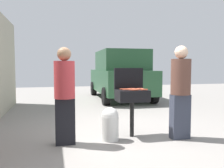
% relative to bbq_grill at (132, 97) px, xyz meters
% --- Properties ---
extents(ground_plane, '(24.00, 24.00, 0.00)m').
position_rel_bbq_grill_xyz_m(ground_plane, '(-0.13, 0.02, -0.78)').
color(ground_plane, gray).
extents(bbq_grill, '(0.60, 0.44, 0.92)m').
position_rel_bbq_grill_xyz_m(bbq_grill, '(0.00, 0.00, 0.00)').
color(bbq_grill, black).
rests_on(bbq_grill, ground).
extents(grill_lid_open, '(0.60, 0.05, 0.42)m').
position_rel_bbq_grill_xyz_m(grill_lid_open, '(0.00, 0.22, 0.35)').
color(grill_lid_open, black).
rests_on(grill_lid_open, bbq_grill).
extents(hot_dog_0, '(0.13, 0.04, 0.03)m').
position_rel_bbq_grill_xyz_m(hot_dog_0, '(0.03, 0.10, 0.16)').
color(hot_dog_0, '#AD4228').
rests_on(hot_dog_0, bbq_grill).
extents(hot_dog_1, '(0.13, 0.03, 0.03)m').
position_rel_bbq_grill_xyz_m(hot_dog_1, '(0.00, -0.16, 0.16)').
color(hot_dog_1, '#AD4228').
rests_on(hot_dog_1, bbq_grill).
extents(hot_dog_2, '(0.13, 0.04, 0.03)m').
position_rel_bbq_grill_xyz_m(hot_dog_2, '(0.17, 0.06, 0.16)').
color(hot_dog_2, '#AD4228').
rests_on(hot_dog_2, bbq_grill).
extents(hot_dog_3, '(0.13, 0.03, 0.03)m').
position_rel_bbq_grill_xyz_m(hot_dog_3, '(-0.03, -0.10, 0.16)').
color(hot_dog_3, '#C6593D').
rests_on(hot_dog_3, bbq_grill).
extents(hot_dog_4, '(0.13, 0.04, 0.03)m').
position_rel_bbq_grill_xyz_m(hot_dog_4, '(-0.14, -0.05, 0.16)').
color(hot_dog_4, '#B74C33').
rests_on(hot_dog_4, bbq_grill).
extents(hot_dog_5, '(0.13, 0.03, 0.03)m').
position_rel_bbq_grill_xyz_m(hot_dog_5, '(-0.02, 0.03, 0.16)').
color(hot_dog_5, '#AD4228').
rests_on(hot_dog_5, bbq_grill).
extents(hot_dog_6, '(0.13, 0.03, 0.03)m').
position_rel_bbq_grill_xyz_m(hot_dog_6, '(0.19, -0.15, 0.16)').
color(hot_dog_6, '#AD4228').
rests_on(hot_dog_6, bbq_grill).
extents(hot_dog_7, '(0.13, 0.03, 0.03)m').
position_rel_bbq_grill_xyz_m(hot_dog_7, '(-0.02, 0.06, 0.16)').
color(hot_dog_7, '#C6593D').
rests_on(hot_dog_7, bbq_grill).
extents(hot_dog_8, '(0.13, 0.03, 0.03)m').
position_rel_bbq_grill_xyz_m(hot_dog_8, '(0.06, -0.03, 0.16)').
color(hot_dog_8, '#C6593D').
rests_on(hot_dog_8, bbq_grill).
extents(hot_dog_9, '(0.13, 0.04, 0.03)m').
position_rel_bbq_grill_xyz_m(hot_dog_9, '(-0.16, 0.06, 0.16)').
color(hot_dog_9, '#AD4228').
rests_on(hot_dog_9, bbq_grill).
extents(hot_dog_10, '(0.13, 0.03, 0.03)m').
position_rel_bbq_grill_xyz_m(hot_dog_10, '(0.15, -0.07, 0.16)').
color(hot_dog_10, '#C6593D').
rests_on(hot_dog_10, bbq_grill).
extents(propane_tank, '(0.32, 0.32, 0.62)m').
position_rel_bbq_grill_xyz_m(propane_tank, '(-0.47, -0.14, -0.45)').
color(propane_tank, silver).
rests_on(propane_tank, ground).
extents(person_left, '(0.36, 0.36, 1.70)m').
position_rel_bbq_grill_xyz_m(person_left, '(-1.29, -0.17, 0.15)').
color(person_left, black).
rests_on(person_left, ground).
extents(person_right, '(0.37, 0.37, 1.75)m').
position_rel_bbq_grill_xyz_m(person_right, '(0.84, -0.34, 0.18)').
color(person_right, '#333847').
rests_on(person_right, ground).
extents(parked_minivan, '(2.11, 4.44, 2.02)m').
position_rel_bbq_grill_xyz_m(parked_minivan, '(1.25, 5.27, 0.25)').
color(parked_minivan, '#234C2D').
rests_on(parked_minivan, ground).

